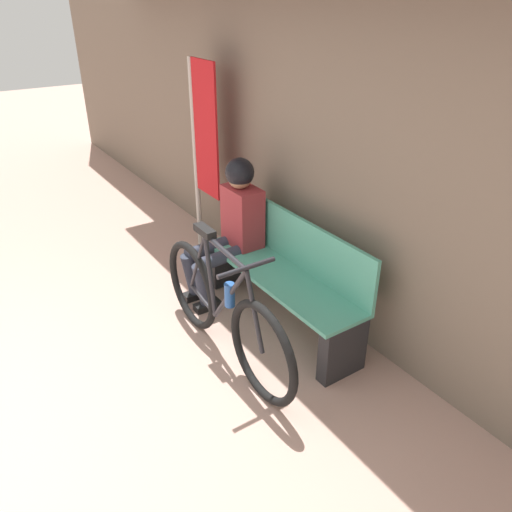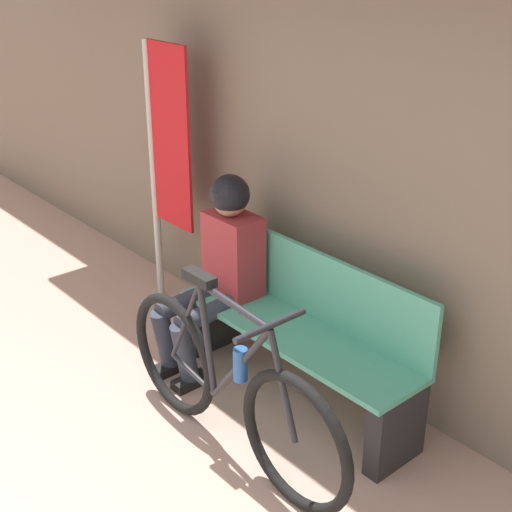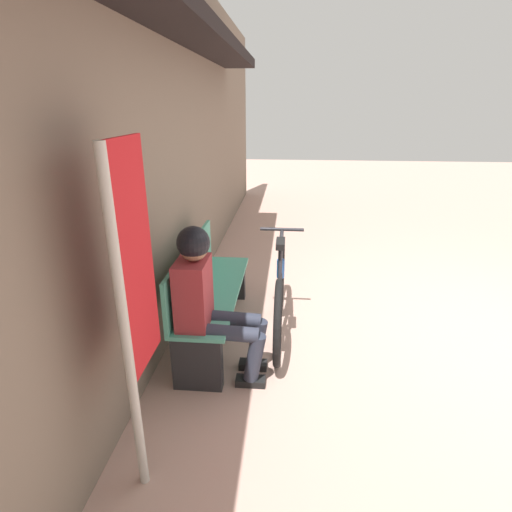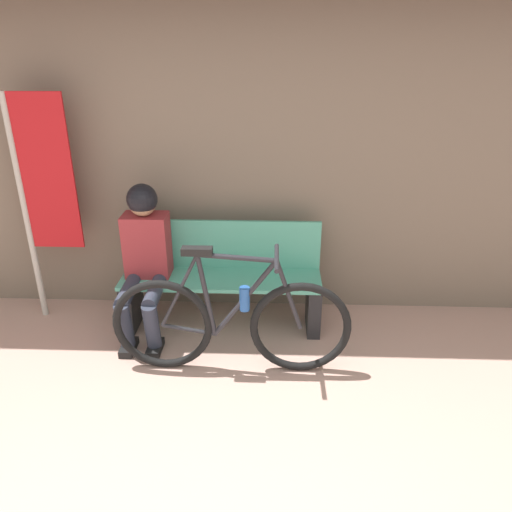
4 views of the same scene
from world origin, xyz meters
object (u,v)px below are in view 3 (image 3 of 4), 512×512
at_px(park_bench_near, 209,295).
at_px(person_seated, 208,295).
at_px(bicycle, 280,292).
at_px(banner_pole, 133,285).

bearing_deg(park_bench_near, person_seated, -168.43).
height_order(park_bench_near, person_seated, person_seated).
xyz_separation_m(bicycle, banner_pole, (-1.50, 0.69, 0.75)).
xyz_separation_m(park_bench_near, banner_pole, (-1.37, 0.07, 0.73)).
distance_m(bicycle, banner_pole, 1.81).
relative_size(park_bench_near, person_seated, 1.32).
bearing_deg(banner_pole, bicycle, -24.70).
bearing_deg(person_seated, bicycle, -35.66).
bearing_deg(bicycle, person_seated, 144.34).
relative_size(person_seated, banner_pole, 0.65).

